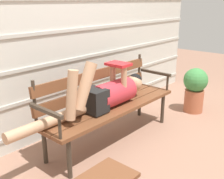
# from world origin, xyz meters

# --- Properties ---
(ground_plane) EXTENTS (12.00, 12.00, 0.00)m
(ground_plane) POSITION_xyz_m (0.00, 0.00, 0.00)
(ground_plane) COLOR #936B56
(house_siding) EXTENTS (5.07, 0.08, 2.38)m
(house_siding) POSITION_xyz_m (0.00, 0.70, 1.19)
(house_siding) COLOR beige
(house_siding) RESTS_ON ground
(park_bench) EXTENTS (1.76, 0.48, 0.84)m
(park_bench) POSITION_xyz_m (0.00, 0.14, 0.47)
(park_bench) COLOR brown
(park_bench) RESTS_ON ground
(reclining_person) EXTENTS (1.70, 0.26, 0.56)m
(reclining_person) POSITION_xyz_m (-0.12, 0.07, 0.58)
(reclining_person) COLOR #B72D38
(potted_plant) EXTENTS (0.33, 0.33, 0.63)m
(potted_plant) POSITION_xyz_m (1.40, -0.24, 0.35)
(potted_plant) COLOR #AD5B3D
(potted_plant) RESTS_ON ground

